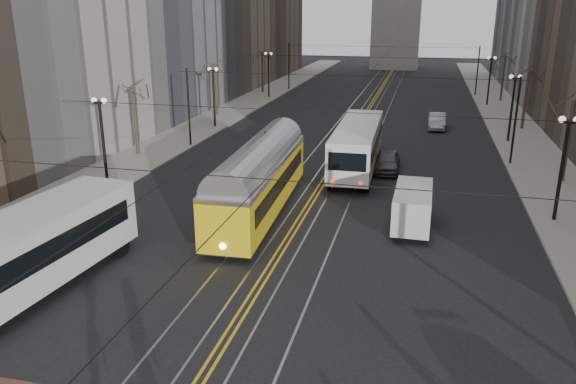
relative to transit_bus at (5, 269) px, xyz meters
The scene contains 13 objects.
sidewalk_left 42.62m from the transit_bus, 98.15° to the left, with size 5.00×140.00×0.15m, color gray.
sidewalk_right 48.52m from the transit_bus, 60.39° to the left, with size 5.00×140.00×0.15m, color gray.
streetcar_rails 43.13m from the transit_bus, 78.00° to the left, with size 4.80×130.00×0.02m, color gray.
centre_lines 43.13m from the transit_bus, 78.00° to the left, with size 0.42×130.00×0.01m, color gold.
lamp_posts 27.43m from the transit_bus, 70.92° to the left, with size 27.60×57.20×5.60m.
street_trees 33.64m from the transit_bus, 74.55° to the left, with size 31.68×53.28×5.60m.
trolley_wires 33.29m from the transit_bus, 74.36° to the left, with size 25.96×120.00×6.60m.
transit_bus is the anchor object (origin of this frame).
streetcar 14.32m from the transit_bus, 63.19° to the left, with size 2.61×14.07×3.32m, color yellow.
rear_bus 25.62m from the transit_bus, 65.17° to the left, with size 2.76×12.70×3.31m, color white.
cargo_van 19.47m from the transit_bus, 39.44° to the left, with size 1.89×4.92×2.18m, color silver.
sedan_grey 26.64m from the transit_bus, 60.87° to the left, with size 1.78×4.41×1.50m, color #464A4F.
sedan_silver 43.06m from the transit_bus, 67.32° to the left, with size 1.59×4.55×1.50m, color #979A9E.
Camera 1 is at (6.23, -13.60, 11.20)m, focal length 35.00 mm.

